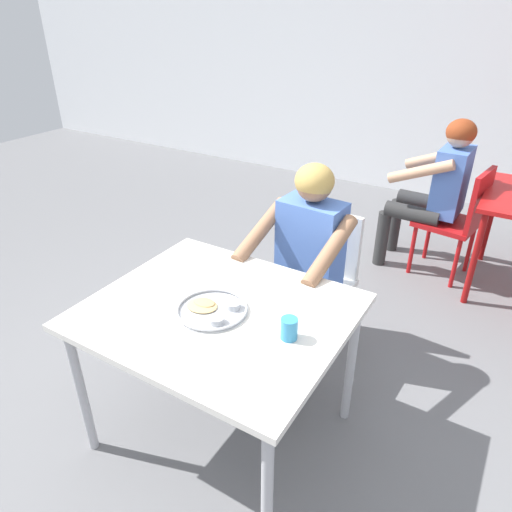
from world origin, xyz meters
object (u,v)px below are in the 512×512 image
at_px(table_foreground, 219,322).
at_px(patron_background, 437,183).
at_px(diner_foreground, 302,255).
at_px(chair_foreground, 319,273).
at_px(chair_red_left, 460,217).
at_px(thali_tray, 212,309).
at_px(drinking_cup, 289,328).

relative_size(table_foreground, patron_background, 0.91).
bearing_deg(diner_foreground, chair_foreground, 86.86).
height_order(chair_foreground, chair_red_left, chair_red_left).
bearing_deg(diner_foreground, thali_tray, -95.55).
xyz_separation_m(thali_tray, drinking_cup, (0.36, 0.01, 0.04)).
distance_m(drinking_cup, chair_red_left, 2.22).
distance_m(thali_tray, chair_red_left, 2.30).
bearing_deg(chair_red_left, drinking_cup, -97.45).
bearing_deg(chair_foreground, diner_foreground, -93.14).
height_order(table_foreground, diner_foreground, diner_foreground).
xyz_separation_m(table_foreground, chair_foreground, (0.07, 0.90, -0.19)).
relative_size(drinking_cup, diner_foreground, 0.08).
relative_size(table_foreground, chair_foreground, 1.29).
height_order(chair_red_left, patron_background, patron_background).
height_order(drinking_cup, chair_foreground, chair_foreground).
bearing_deg(table_foreground, diner_foreground, 84.82).
relative_size(table_foreground, diner_foreground, 0.92).
xyz_separation_m(thali_tray, patron_background, (0.43, 2.24, -0.04)).
height_order(table_foreground, patron_background, patron_background).
xyz_separation_m(drinking_cup, chair_foreground, (-0.28, 0.92, -0.31)).
relative_size(chair_foreground, chair_red_left, 0.97).
bearing_deg(chair_foreground, chair_red_left, 66.02).
relative_size(drinking_cup, chair_red_left, 0.10).
height_order(chair_foreground, diner_foreground, diner_foreground).
bearing_deg(drinking_cup, chair_red_left, 82.55).
relative_size(table_foreground, drinking_cup, 12.02).
relative_size(thali_tray, diner_foreground, 0.26).
bearing_deg(thali_tray, chair_foreground, 85.03).
relative_size(chair_red_left, patron_background, 0.73).
height_order(thali_tray, drinking_cup, drinking_cup).
relative_size(table_foreground, chair_red_left, 1.25).
bearing_deg(drinking_cup, diner_foreground, 112.43).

